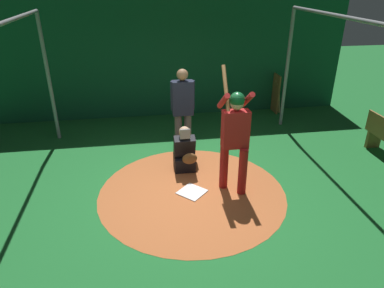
# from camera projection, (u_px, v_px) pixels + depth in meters

# --- Properties ---
(ground_plane) EXTENTS (25.47, 25.47, 0.00)m
(ground_plane) POSITION_uv_depth(u_px,v_px,m) (192.00, 192.00, 6.13)
(ground_plane) COLOR #1E6B2D
(dirt_circle) EXTENTS (3.27, 3.27, 0.01)m
(dirt_circle) POSITION_uv_depth(u_px,v_px,m) (192.00, 192.00, 6.13)
(dirt_circle) COLOR #B76033
(dirt_circle) RESTS_ON ground
(home_plate) EXTENTS (0.59, 0.59, 0.01)m
(home_plate) POSITION_uv_depth(u_px,v_px,m) (192.00, 192.00, 6.13)
(home_plate) COLOR white
(home_plate) RESTS_ON dirt_circle
(batter) EXTENTS (0.68, 0.49, 2.14)m
(batter) POSITION_uv_depth(u_px,v_px,m) (235.00, 133.00, 5.74)
(batter) COLOR maroon
(batter) RESTS_ON ground
(catcher) EXTENTS (0.58, 0.40, 0.92)m
(catcher) POSITION_uv_depth(u_px,v_px,m) (185.00, 153.00, 6.70)
(catcher) COLOR black
(catcher) RESTS_ON ground
(umpire) EXTENTS (0.23, 0.49, 1.82)m
(umpire) POSITION_uv_depth(u_px,v_px,m) (183.00, 107.00, 7.07)
(umpire) COLOR #4C4C51
(umpire) RESTS_ON ground
(back_wall) EXTENTS (0.22, 9.47, 3.49)m
(back_wall) POSITION_uv_depth(u_px,v_px,m) (168.00, 49.00, 8.90)
(back_wall) COLOR #145133
(back_wall) RESTS_ON ground
(cage_frame) EXTENTS (5.59, 5.55, 2.85)m
(cage_frame) POSITION_uv_depth(u_px,v_px,m) (192.00, 81.00, 5.26)
(cage_frame) COLOR gray
(cage_frame) RESTS_ON ground
(bat_rack) EXTENTS (0.58, 0.18, 1.05)m
(bat_rack) POSITION_uv_depth(u_px,v_px,m) (275.00, 94.00, 9.64)
(bat_rack) COLOR olive
(bat_rack) RESTS_ON ground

